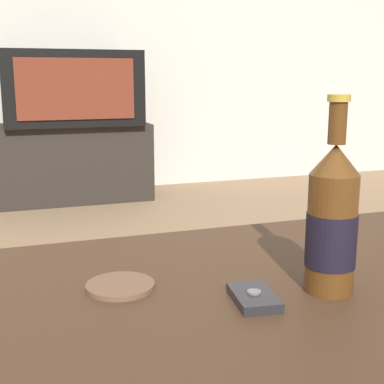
{
  "coord_description": "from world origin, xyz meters",
  "views": [
    {
      "loc": [
        -0.26,
        -0.7,
        0.78
      ],
      "look_at": [
        0.07,
        0.25,
        0.56
      ],
      "focal_mm": 50.0,
      "sensor_mm": 36.0,
      "label": 1
    }
  ],
  "objects": [
    {
      "name": "cell_phone",
      "position": [
        0.06,
        -0.05,
        0.47
      ],
      "size": [
        0.07,
        0.1,
        0.02
      ],
      "rotation": [
        0.0,
        0.0,
        -0.13
      ],
      "color": "#232328",
      "rests_on": "coffee_table"
    },
    {
      "name": "beer_bottle",
      "position": [
        0.18,
        -0.05,
        0.57
      ],
      "size": [
        0.08,
        0.08,
        0.29
      ],
      "color": "#563314",
      "rests_on": "coffee_table"
    },
    {
      "name": "coaster",
      "position": [
        -0.11,
        0.06,
        0.46
      ],
      "size": [
        0.11,
        0.11,
        0.01
      ],
      "color": "brown",
      "rests_on": "coffee_table"
    },
    {
      "name": "television",
      "position": [
        0.12,
        2.73,
        0.71
      ],
      "size": [
        0.82,
        0.55,
        0.45
      ],
      "color": "black",
      "rests_on": "tv_stand"
    },
    {
      "name": "tv_stand",
      "position": [
        0.12,
        2.73,
        0.24
      ],
      "size": [
        0.94,
        0.43,
        0.48
      ],
      "color": "#28231E",
      "rests_on": "ground_plane"
    },
    {
      "name": "coffee_table",
      "position": [
        0.0,
        0.0,
        0.39
      ],
      "size": [
        1.27,
        0.66,
        0.46
      ],
      "color": "#422B1C",
      "rests_on": "ground_plane"
    }
  ]
}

